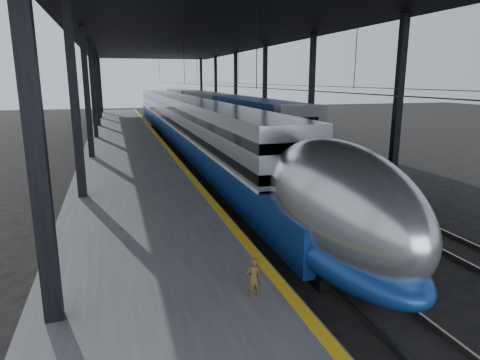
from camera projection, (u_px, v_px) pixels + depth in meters
name	position (u px, v px, depth m)	size (l,w,h in m)	color
ground	(247.00, 246.00, 15.45)	(160.00, 160.00, 0.00)	black
platform	(126.00, 151.00, 33.02)	(6.00, 80.00, 1.00)	#4C4C4F
yellow_strip	(163.00, 143.00, 33.68)	(0.30, 80.00, 0.01)	gold
rails	(226.00, 151.00, 35.34)	(6.52, 80.00, 0.16)	slate
canopy	(193.00, 36.00, 32.54)	(18.00, 75.00, 9.47)	black
tgv_train	(186.00, 123.00, 38.73)	(2.98, 65.20, 4.27)	#B4B6BB
second_train	(209.00, 110.00, 52.14)	(3.13, 56.05, 4.32)	navy
child	(253.00, 278.00, 9.72)	(0.35, 0.23, 0.96)	#523B1B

